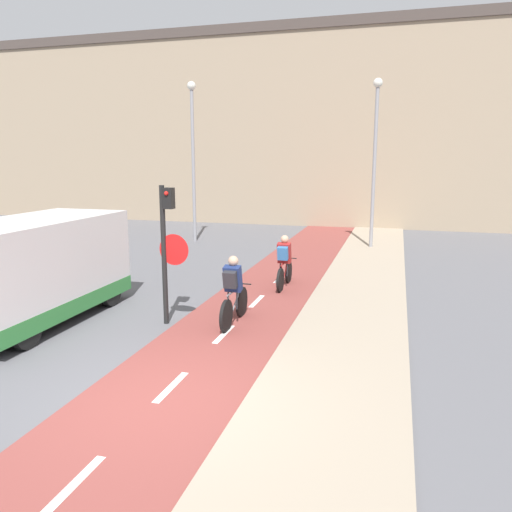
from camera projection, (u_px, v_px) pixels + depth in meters
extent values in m
plane|color=#5B5B60|center=(157.00, 403.00, 7.41)|extent=(120.00, 120.00, 0.00)
cube|color=brown|center=(157.00, 402.00, 7.41)|extent=(2.49, 60.00, 0.02)
cube|color=white|center=(74.00, 485.00, 5.52)|extent=(0.12, 1.10, 0.00)
cube|color=white|center=(171.00, 387.00, 7.88)|extent=(0.12, 1.10, 0.00)
cube|color=white|center=(224.00, 334.00, 10.24)|extent=(0.12, 1.10, 0.00)
cube|color=white|center=(257.00, 301.00, 12.60)|extent=(0.12, 1.10, 0.00)
cube|color=white|center=(279.00, 279.00, 14.96)|extent=(0.12, 1.10, 0.00)
cube|color=gray|center=(320.00, 425.00, 6.75)|extent=(2.40, 60.00, 0.05)
cube|color=gray|center=(340.00, 133.00, 27.70)|extent=(60.00, 5.00, 9.89)
cube|color=#473D38|center=(343.00, 33.00, 26.69)|extent=(60.00, 5.20, 0.50)
cylinder|color=black|center=(164.00, 256.00, 10.69)|extent=(0.11, 0.11, 3.02)
cube|color=black|center=(169.00, 198.00, 10.41)|extent=(0.20, 0.20, 0.44)
sphere|color=red|center=(166.00, 193.00, 10.29)|extent=(0.09, 0.09, 0.09)
cone|color=red|center=(174.00, 250.00, 10.60)|extent=(0.67, 0.01, 0.67)
cone|color=silver|center=(174.00, 250.00, 10.60)|extent=(0.60, 0.02, 0.60)
cylinder|color=gray|center=(193.00, 167.00, 21.24)|extent=(0.14, 0.14, 6.41)
sphere|color=silver|center=(191.00, 86.00, 20.60)|extent=(0.36, 0.36, 0.36)
cylinder|color=gray|center=(374.00, 169.00, 19.58)|extent=(0.14, 0.14, 6.28)
sphere|color=silver|center=(378.00, 83.00, 18.96)|extent=(0.36, 0.36, 0.36)
cylinder|color=black|center=(226.00, 316.00, 10.38)|extent=(0.07, 0.69, 0.69)
cylinder|color=black|center=(242.00, 302.00, 11.40)|extent=(0.07, 0.69, 0.69)
cylinder|color=slate|center=(237.00, 298.00, 11.05)|extent=(0.04, 0.69, 0.43)
cylinder|color=slate|center=(230.00, 304.00, 10.57)|extent=(0.04, 0.36, 0.45)
cylinder|color=slate|center=(235.00, 291.00, 10.85)|extent=(0.04, 1.00, 0.07)
cylinder|color=slate|center=(229.00, 313.00, 10.57)|extent=(0.04, 0.41, 0.05)
cylinder|color=black|center=(242.00, 284.00, 11.32)|extent=(0.46, 0.03, 0.03)
cube|color=navy|center=(233.00, 279.00, 10.68)|extent=(0.36, 0.31, 0.59)
sphere|color=tan|center=(233.00, 261.00, 10.64)|extent=(0.22, 0.22, 0.22)
cylinder|color=#232328|center=(228.00, 299.00, 10.76)|extent=(0.04, 0.07, 0.43)
cylinder|color=#232328|center=(237.00, 299.00, 10.70)|extent=(0.04, 0.07, 0.43)
cube|color=#28282D|center=(230.00, 280.00, 10.50)|extent=(0.28, 0.23, 0.39)
cylinder|color=black|center=(280.00, 280.00, 13.46)|extent=(0.07, 0.66, 0.66)
cylinder|color=black|center=(289.00, 272.00, 14.47)|extent=(0.07, 0.66, 0.66)
cylinder|color=maroon|center=(286.00, 268.00, 14.13)|extent=(0.04, 0.68, 0.41)
cylinder|color=maroon|center=(282.00, 272.00, 13.66)|extent=(0.04, 0.35, 0.43)
cylinder|color=maroon|center=(285.00, 263.00, 13.93)|extent=(0.04, 0.99, 0.07)
cylinder|color=maroon|center=(282.00, 279.00, 13.66)|extent=(0.04, 0.41, 0.05)
cylinder|color=black|center=(289.00, 258.00, 14.39)|extent=(0.46, 0.03, 0.03)
cube|color=maroon|center=(284.00, 253.00, 13.76)|extent=(0.36, 0.31, 0.59)
sphere|color=tan|center=(285.00, 239.00, 13.73)|extent=(0.22, 0.22, 0.22)
cylinder|color=#232328|center=(280.00, 268.00, 13.84)|extent=(0.04, 0.07, 0.41)
cylinder|color=#232328|center=(287.00, 269.00, 13.79)|extent=(0.04, 0.07, 0.41)
cube|color=#3370B2|center=(283.00, 253.00, 13.59)|extent=(0.28, 0.23, 0.39)
cube|color=silver|center=(34.00, 266.00, 10.91)|extent=(2.05, 4.53, 2.04)
cube|color=#33843D|center=(37.00, 302.00, 11.07)|extent=(2.06, 4.54, 0.36)
cube|color=black|center=(93.00, 235.00, 12.96)|extent=(1.85, 0.04, 0.70)
cylinder|color=black|center=(47.00, 287.00, 12.72)|extent=(0.18, 0.70, 0.70)
cylinder|color=black|center=(111.00, 292.00, 12.22)|extent=(0.18, 0.70, 0.70)
cylinder|color=black|center=(26.00, 331.00, 9.45)|extent=(0.18, 0.70, 0.70)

